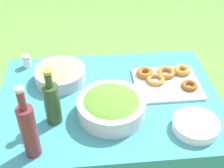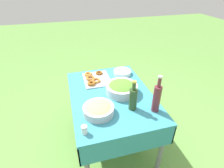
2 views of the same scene
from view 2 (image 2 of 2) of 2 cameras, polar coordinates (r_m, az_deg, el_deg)
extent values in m
plane|color=#609342|center=(2.41, -0.28, -17.47)|extent=(14.00, 14.00, 0.00)
cube|color=teal|center=(1.92, -0.33, -3.56)|extent=(1.21, 0.87, 0.02)
cube|color=teal|center=(1.95, -12.69, -8.36)|extent=(1.21, 0.01, 0.22)
cube|color=teal|center=(2.12, 10.95, -4.35)|extent=(1.21, 0.01, 0.22)
cube|color=teal|center=(2.48, -3.97, 1.98)|extent=(0.01, 0.87, 0.22)
cube|color=teal|center=(1.59, 5.71, -19.45)|extent=(0.01, 0.87, 0.22)
cylinder|color=slate|center=(2.53, -11.85, -4.53)|extent=(0.05, 0.05, 0.70)
cylinder|color=slate|center=(1.77, -8.14, -25.43)|extent=(0.05, 0.05, 0.70)
cylinder|color=slate|center=(2.65, 4.43, -2.00)|extent=(0.05, 0.05, 0.70)
cylinder|color=slate|center=(1.93, 15.80, -19.72)|extent=(0.05, 0.05, 0.70)
cylinder|color=silver|center=(1.91, 3.17, -1.57)|extent=(0.35, 0.35, 0.10)
ellipsoid|color=#51892D|center=(1.90, 3.20, -0.72)|extent=(0.31, 0.31, 0.07)
cylinder|color=#B2B7BC|center=(1.65, -4.39, -8.44)|extent=(0.29, 0.29, 0.08)
ellipsoid|color=tan|center=(1.63, -4.43, -7.78)|extent=(0.26, 0.26, 0.07)
cube|color=silver|center=(2.17, -4.99, 1.57)|extent=(0.37, 0.31, 0.02)
torus|color=brown|center=(2.27, -4.25, 3.65)|extent=(0.11, 0.11, 0.03)
torus|color=#B27533|center=(2.24, -7.79, 3.18)|extent=(0.14, 0.14, 0.03)
torus|color=#B27533|center=(2.10, -5.18, 1.15)|extent=(0.14, 0.14, 0.03)
torus|color=#93561E|center=(2.05, -6.72, 0.28)|extent=(0.11, 0.11, 0.03)
torus|color=#A36628|center=(2.16, -7.07, 1.96)|extent=(0.12, 0.12, 0.03)
cylinder|color=white|center=(2.30, 3.36, 3.45)|extent=(0.23, 0.23, 0.01)
cylinder|color=white|center=(2.29, 3.37, 3.71)|extent=(0.23, 0.23, 0.01)
cylinder|color=white|center=(2.29, 3.38, 3.97)|extent=(0.23, 0.23, 0.01)
cylinder|color=white|center=(2.28, 3.39, 4.24)|extent=(0.23, 0.23, 0.01)
cylinder|color=#2D4723|center=(1.67, 6.88, -5.00)|extent=(0.08, 0.08, 0.22)
cylinder|color=#2D4723|center=(1.58, 7.22, -0.74)|extent=(0.04, 0.04, 0.08)
cylinder|color=#A58C33|center=(1.56, 7.33, 0.67)|extent=(0.04, 0.04, 0.02)
cylinder|color=maroon|center=(1.67, 14.34, -4.77)|extent=(0.07, 0.07, 0.27)
cylinder|color=maroon|center=(1.57, 15.22, 0.54)|extent=(0.03, 0.03, 0.09)
cylinder|color=#B7B7B7|center=(1.54, 15.51, 2.26)|extent=(0.04, 0.04, 0.02)
cylinder|color=white|center=(1.49, -8.96, -14.69)|extent=(0.05, 0.05, 0.07)
cylinder|color=silver|center=(1.46, -9.09, -13.64)|extent=(0.05, 0.05, 0.01)
camera|label=1|loc=(2.18, 39.52, 26.19)|focal=50.00mm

